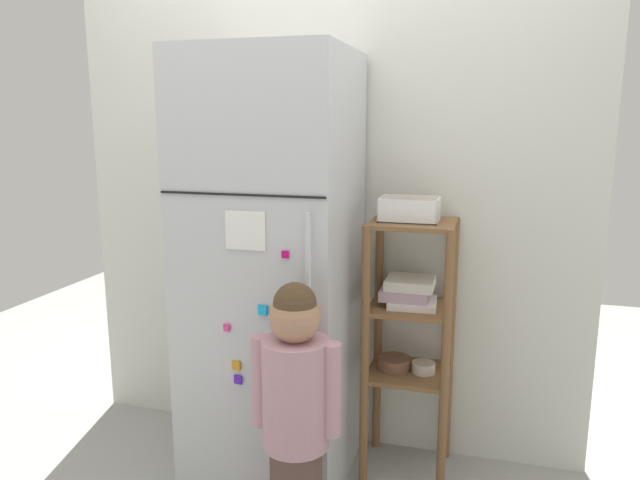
% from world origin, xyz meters
% --- Properties ---
extents(ground_plane, '(6.00, 6.00, 0.00)m').
position_xyz_m(ground_plane, '(0.00, 0.00, 0.00)').
color(ground_plane, '#999993').
extents(kitchen_wall_back, '(2.38, 0.03, 2.29)m').
position_xyz_m(kitchen_wall_back, '(0.00, 0.36, 1.14)').
color(kitchen_wall_back, silver).
rests_on(kitchen_wall_back, ground).
extents(refrigerator, '(0.64, 0.66, 1.79)m').
position_xyz_m(refrigerator, '(-0.13, 0.02, 0.89)').
color(refrigerator, silver).
rests_on(refrigerator, ground).
extents(child_standing, '(0.32, 0.24, 0.99)m').
position_xyz_m(child_standing, '(0.12, -0.43, 0.60)').
color(child_standing, brown).
rests_on(child_standing, ground).
extents(pantry_shelf_unit, '(0.36, 0.33, 1.11)m').
position_xyz_m(pantry_shelf_unit, '(0.42, 0.17, 0.68)').
color(pantry_shelf_unit, brown).
rests_on(pantry_shelf_unit, ground).
extents(fruit_bin, '(0.24, 0.18, 0.10)m').
position_xyz_m(fruit_bin, '(0.42, 0.17, 1.15)').
color(fruit_bin, white).
rests_on(fruit_bin, pantry_shelf_unit).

